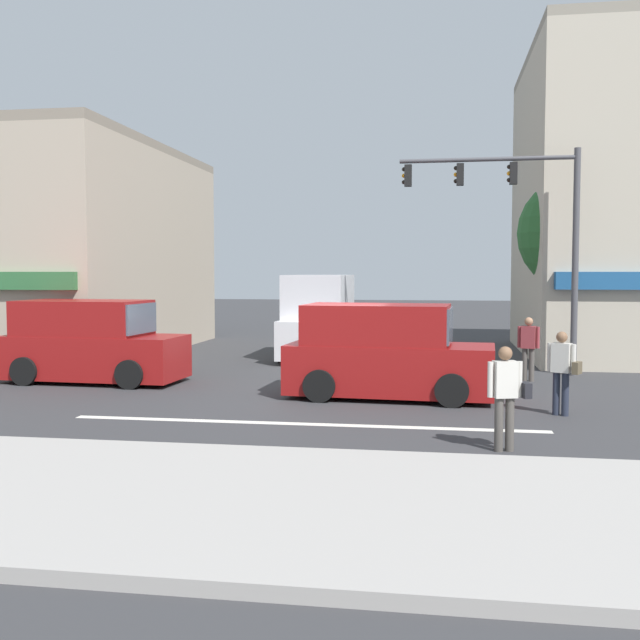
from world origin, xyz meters
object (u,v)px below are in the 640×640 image
utility_pole_near_left (82,242)px  utility_pole_far_right (598,242)px  pedestrian_far_side (528,345)px  box_truck_crossing_rightbound (321,320)px  van_parked_curbside (386,353)px  traffic_light_mast (527,219)px  pedestrian_mid_crossing (562,368)px  van_approaching_near (91,343)px  pedestrian_foreground_with_bag (506,392)px  street_tree (577,234)px

utility_pole_near_left → utility_pole_far_right: utility_pole_far_right is taller
pedestrian_far_side → box_truck_crossing_rightbound: bearing=143.9°
van_parked_curbside → box_truck_crossing_rightbound: box_truck_crossing_rightbound is taller
traffic_light_mast → pedestrian_mid_crossing: size_ratio=3.71×
traffic_light_mast → pedestrian_mid_crossing: traffic_light_mast is taller
utility_pole_far_right → van_parked_curbside: 11.23m
van_approaching_near → pedestrian_foreground_with_bag: 11.63m
van_parked_curbside → van_approaching_near: bearing=170.8°
utility_pole_far_right → pedestrian_foreground_with_bag: size_ratio=4.41×
utility_pole_near_left → van_parked_curbside: size_ratio=1.51×
utility_pole_far_right → traffic_light_mast: bearing=-122.3°
street_tree → pedestrian_foreground_with_bag: (-3.09, -12.01, -3.07)m
utility_pole_near_left → pedestrian_far_side: size_ratio=4.27×
pedestrian_mid_crossing → utility_pole_far_right: bearing=75.6°
box_truck_crossing_rightbound → pedestrian_foreground_with_bag: 13.41m
utility_pole_near_left → box_truck_crossing_rightbound: utility_pole_near_left is taller
van_parked_curbside → pedestrian_far_side: bearing=42.3°
box_truck_crossing_rightbound → utility_pole_near_left: bearing=-148.8°
utility_pole_far_right → pedestrian_mid_crossing: (-2.69, -10.45, -2.88)m
box_truck_crossing_rightbound → utility_pole_far_right: bearing=7.6°
pedestrian_mid_crossing → traffic_light_mast: bearing=90.6°
utility_pole_near_left → pedestrian_far_side: utility_pole_near_left is taller
van_approaching_near → pedestrian_far_side: (11.18, 1.92, -0.06)m
street_tree → pedestrian_mid_crossing: 9.48m
traffic_light_mast → box_truck_crossing_rightbound: traffic_light_mast is taller
van_parked_curbside → pedestrian_far_side: van_parked_curbside is taller
traffic_light_mast → pedestrian_far_side: (-0.05, -1.35, -3.35)m
box_truck_crossing_rightbound → van_approaching_near: bearing=-127.9°
traffic_light_mast → van_parked_curbside: traffic_light_mast is taller
van_approaching_near → pedestrian_mid_crossing: 11.65m
utility_pole_far_right → pedestrian_mid_crossing: size_ratio=4.41×
street_tree → pedestrian_mid_crossing: street_tree is taller
utility_pole_near_left → box_truck_crossing_rightbound: (6.46, 3.92, -2.46)m
van_approaching_near → pedestrian_far_side: bearing=9.7°
van_parked_curbside → pedestrian_foreground_with_bag: (2.24, -4.79, -0.05)m
street_tree → utility_pole_far_right: 1.92m
street_tree → utility_pole_far_right: size_ratio=0.79×
utility_pole_near_left → traffic_light_mast: size_ratio=1.15×
street_tree → utility_pole_near_left: utility_pole_near_left is taller
utility_pole_far_right → van_parked_curbside: size_ratio=1.56×
pedestrian_far_side → van_approaching_near: bearing=-170.3°
van_parked_curbside → pedestrian_mid_crossing: (3.59, -1.58, -0.05)m
traffic_light_mast → box_truck_crossing_rightbound: (-6.23, 3.15, -3.05)m
utility_pole_far_right → van_approaching_near: utility_pole_far_right is taller
traffic_light_mast → street_tree: bearing=56.3°
traffic_light_mast → pedestrian_far_side: 3.62m
utility_pole_far_right → box_truck_crossing_rightbound: size_ratio=1.31×
traffic_light_mast → box_truck_crossing_rightbound: 7.62m
utility_pole_near_left → pedestrian_foreground_with_bag: bearing=-36.8°
utility_pole_far_right → street_tree: bearing=-119.9°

